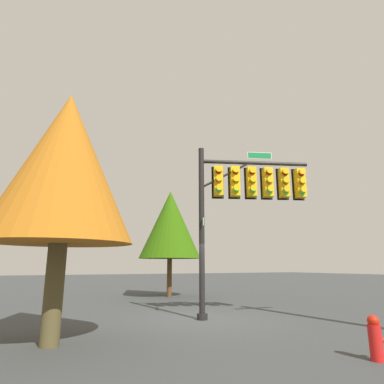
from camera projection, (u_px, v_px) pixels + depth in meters
ground_plane at (202, 320)px, 10.86m from camera, size 120.00×120.00×0.00m
signal_pole_assembly at (250, 190)px, 12.00m from camera, size 4.01×2.11×6.03m
fire_hydrant at (375, 338)px, 6.24m from camera, size 0.33×0.24×0.83m
tree_near at (65, 166)px, 8.18m from camera, size 3.50×3.50×6.17m
tree_far at (170, 224)px, 19.73m from camera, size 3.67×3.67×6.25m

